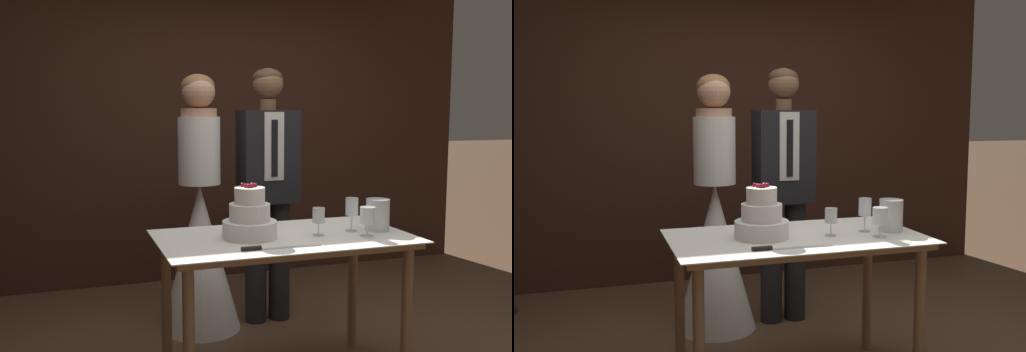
# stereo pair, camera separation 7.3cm
# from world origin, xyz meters

# --- Properties ---
(wall_back) EXTENTS (5.09, 0.12, 2.87)m
(wall_back) POSITION_xyz_m (0.00, 2.15, 1.44)
(wall_back) COLOR #382116
(wall_back) RESTS_ON ground_plane
(cake_table) EXTENTS (1.34, 0.77, 0.82)m
(cake_table) POSITION_xyz_m (-0.07, 0.02, 0.72)
(cake_table) COLOR #8E6B4C
(cake_table) RESTS_ON ground_plane
(tiered_cake) EXTENTS (0.29, 0.29, 0.29)m
(tiered_cake) POSITION_xyz_m (-0.26, 0.03, 0.92)
(tiered_cake) COLOR white
(tiered_cake) RESTS_ON cake_table
(cake_knife) EXTENTS (0.41, 0.03, 0.02)m
(cake_knife) POSITION_xyz_m (-0.26, -0.23, 0.83)
(cake_knife) COLOR silver
(cake_knife) RESTS_ON cake_table
(wine_glass_near) EXTENTS (0.07, 0.07, 0.19)m
(wine_glass_near) POSITION_xyz_m (0.32, -0.00, 0.95)
(wine_glass_near) COLOR silver
(wine_glass_near) RESTS_ON cake_table
(wine_glass_middle) EXTENTS (0.07, 0.07, 0.15)m
(wine_glass_middle) POSITION_xyz_m (0.11, -0.04, 0.92)
(wine_glass_middle) COLOR silver
(wine_glass_middle) RESTS_ON cake_table
(wine_glass_far) EXTENTS (0.08, 0.08, 0.16)m
(wine_glass_far) POSITION_xyz_m (0.34, -0.14, 0.93)
(wine_glass_far) COLOR silver
(wine_glass_far) RESTS_ON cake_table
(hurricane_candle) EXTENTS (0.13, 0.13, 0.18)m
(hurricane_candle) POSITION_xyz_m (0.47, -0.03, 0.90)
(hurricane_candle) COLOR silver
(hurricane_candle) RESTS_ON cake_table
(bride) EXTENTS (0.54, 0.54, 1.72)m
(bride) POSITION_xyz_m (-0.31, 0.93, 0.64)
(bride) COLOR white
(bride) RESTS_ON ground_plane
(groom) EXTENTS (0.39, 0.25, 1.77)m
(groom) POSITION_xyz_m (0.17, 0.93, 0.99)
(groom) COLOR black
(groom) RESTS_ON ground_plane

